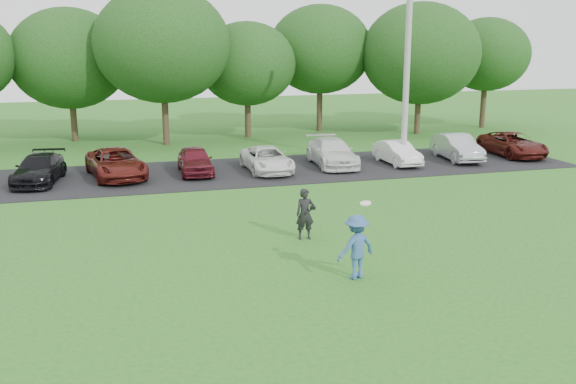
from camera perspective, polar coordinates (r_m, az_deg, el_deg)
name	(u,v)px	position (r m, az deg, el deg)	size (l,w,h in m)	color
ground	(325,272)	(16.56, 3.32, -7.12)	(100.00, 100.00, 0.00)	#25651C
parking_lot	(230,172)	(28.70, -5.16, 1.78)	(32.00, 6.50, 0.03)	black
utility_pole	(407,63)	(30.19, 10.54, 11.22)	(0.28, 0.28, 9.47)	#9C9B97
frisbee_player	(356,247)	(15.96, 6.08, -4.86)	(1.18, 0.87, 1.99)	#32588F
camera_bystander	(305,214)	(18.97, 1.53, -1.97)	(0.58, 0.44, 1.53)	black
parked_cars	(236,159)	(28.62, -4.66, 2.99)	(30.96, 4.78, 1.24)	white
tree_row	(223,54)	(37.99, -5.84, 12.07)	(42.39, 9.85, 8.64)	#38281C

